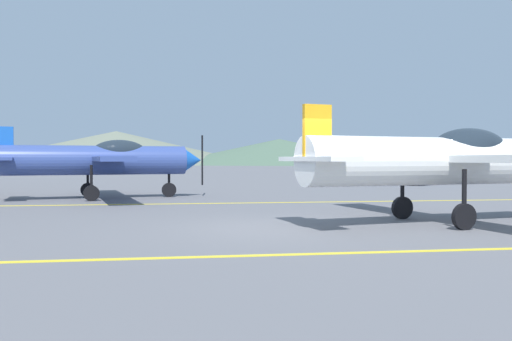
% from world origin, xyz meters
% --- Properties ---
extents(ground_plane, '(400.00, 400.00, 0.00)m').
position_xyz_m(ground_plane, '(0.00, 0.00, 0.00)').
color(ground_plane, slate).
extents(apron_line_near, '(80.00, 0.16, 0.01)m').
position_xyz_m(apron_line_near, '(0.00, -3.51, 0.01)').
color(apron_line_near, yellow).
rests_on(apron_line_near, ground_plane).
extents(apron_line_far, '(80.00, 0.16, 0.01)m').
position_xyz_m(apron_line_far, '(0.00, 7.02, 0.01)').
color(apron_line_far, yellow).
rests_on(apron_line_far, ground_plane).
extents(airplane_near, '(8.25, 9.42, 2.82)m').
position_xyz_m(airplane_near, '(4.12, 0.24, 1.59)').
color(airplane_near, white).
rests_on(airplane_near, ground_plane).
extents(airplane_mid, '(8.26, 9.41, 2.82)m').
position_xyz_m(airplane_mid, '(-5.46, 10.03, 1.59)').
color(airplane_mid, '#33478C').
rests_on(airplane_mid, ground_plane).
extents(car_sedan, '(4.16, 4.44, 1.62)m').
position_xyz_m(car_sedan, '(11.11, 19.65, 0.84)').
color(car_sedan, '#3372BF').
rests_on(car_sedan, ground_plane).
extents(hill_centerleft, '(87.56, 87.56, 10.01)m').
position_xyz_m(hill_centerleft, '(-20.25, 154.93, 5.00)').
color(hill_centerleft, slate).
rests_on(hill_centerleft, ground_plane).
extents(hill_centerright, '(69.33, 69.33, 7.45)m').
position_xyz_m(hill_centerright, '(27.52, 142.54, 3.73)').
color(hill_centerright, '#4C6651').
rests_on(hill_centerright, ground_plane).
extents(hill_right, '(57.50, 57.50, 7.69)m').
position_xyz_m(hill_right, '(77.58, 138.21, 3.84)').
color(hill_right, slate).
rests_on(hill_right, ground_plane).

